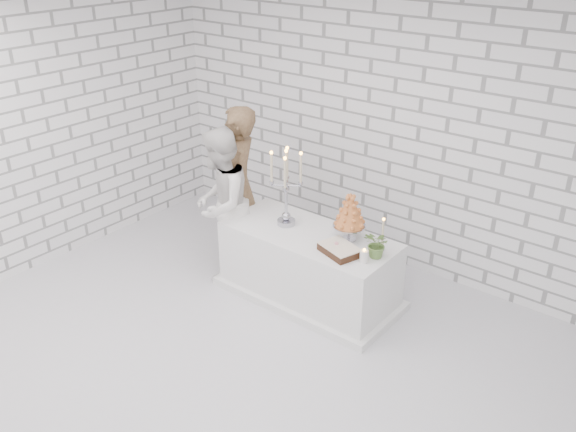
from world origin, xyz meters
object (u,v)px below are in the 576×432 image
object	(u,v)px
cake_table	(309,265)
groom	(238,188)
candelabra	(286,188)
croquembouche	(350,216)
bride	(220,204)

from	to	relation	value
cake_table	groom	bearing A→B (deg)	174.12
candelabra	croquembouche	xyz separation A→B (m)	(0.69, 0.12, -0.16)
bride	candelabra	xyz separation A→B (m)	(0.74, 0.21, 0.32)
cake_table	groom	size ratio (longest dim) A/B	0.97
cake_table	bride	xyz separation A→B (m)	(-1.04, -0.20, 0.47)
bride	croquembouche	distance (m)	1.48
cake_table	bride	size ratio (longest dim) A/B	1.07
cake_table	croquembouche	size ratio (longest dim) A/B	3.52
cake_table	croquembouche	distance (m)	0.75
groom	bride	world-z (taller)	groom
cake_table	croquembouche	bearing A→B (deg)	19.80
groom	candelabra	xyz separation A→B (m)	(0.76, -0.10, 0.24)
bride	groom	bearing A→B (deg)	160.48
candelabra	cake_table	bearing A→B (deg)	-2.54
cake_table	groom	world-z (taller)	groom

